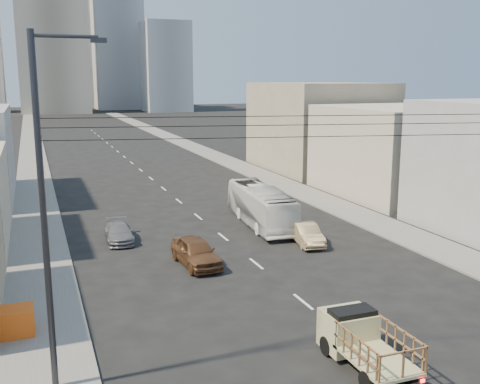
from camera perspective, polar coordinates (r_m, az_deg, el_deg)
sidewalk_left at (r=85.32m, az=-20.35°, el=3.73°), size 3.50×180.00×0.12m
sidewalk_right at (r=88.48m, az=-4.94°, el=4.66°), size 3.50×180.00×0.12m
lane_dashes at (r=69.47m, az=-10.52°, el=2.59°), size 0.15×104.00×0.01m
flatbed_pickup at (r=21.89m, az=12.48°, el=-14.33°), size 1.95×4.41×1.90m
city_bus at (r=40.85m, az=2.14°, el=-1.41°), size 3.25×10.34×2.83m
sedan_brown at (r=32.32m, az=-4.51°, el=-6.08°), size 2.21×4.78×1.59m
sedan_tan at (r=36.54m, az=6.77°, el=-4.25°), size 2.06×4.21×1.33m
sedan_grey at (r=37.72m, az=-12.19°, el=-4.03°), size 1.93×4.25×1.21m
streetlamp_left at (r=19.12m, az=-19.07°, el=-1.51°), size 2.36×0.25×12.00m
overhead_wires at (r=20.01m, az=15.48°, el=6.60°), size 23.01×5.02×0.72m
crate_stack at (r=25.49m, az=-22.22°, el=-12.12°), size 1.80×1.20×1.14m
bldg_right_mid at (r=53.25m, az=15.65°, el=4.03°), size 11.00×14.00×8.00m
bldg_right_far at (r=66.91m, az=7.97°, el=6.64°), size 12.00×16.00×10.00m
high_rise_tower at (r=185.85m, az=-18.78°, el=16.92°), size 20.00×20.00×60.00m
midrise_ne at (r=202.09m, az=-12.32°, el=13.93°), size 16.00×16.00×40.00m
midrise_back at (r=215.70m, az=-16.19°, el=14.10°), size 18.00×18.00×44.00m
midrise_east at (r=184.48m, az=-7.54°, el=12.48°), size 14.00×14.00×28.00m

